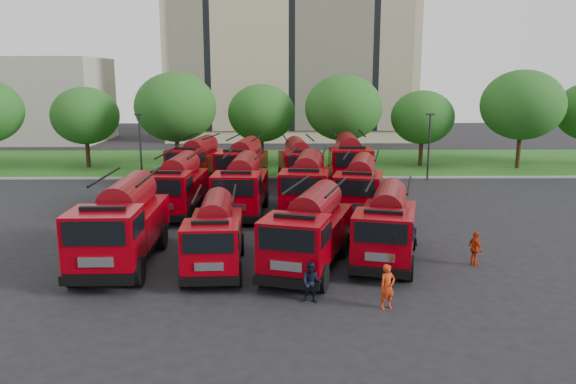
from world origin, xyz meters
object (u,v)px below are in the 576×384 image
fire_truck_1 (215,234)px  fire_truck_7 (360,186)px  fire_truck_4 (177,185)px  firefighter_3 (407,261)px  fire_truck_2 (310,230)px  fire_truck_6 (307,184)px  firefighter_4 (221,245)px  fire_truck_3 (387,225)px  fire_truck_0 (122,223)px  firefighter_1 (311,302)px  firefighter_0 (387,308)px  fire_truck_5 (242,186)px  firefighter_2 (474,265)px  fire_truck_9 (243,163)px  fire_truck_11 (349,161)px  fire_truck_8 (197,160)px  firefighter_5 (370,227)px  fire_truck_10 (299,163)px

fire_truck_1 → fire_truck_7: (7.36, 9.18, 0.18)m
fire_truck_4 → firefighter_3: size_ratio=4.08×
fire_truck_2 → fire_truck_6: fire_truck_6 is taller
firefighter_4 → fire_truck_3: bearing=-145.1°
fire_truck_0 → firefighter_1: fire_truck_0 is taller
fire_truck_7 → firefighter_0: (-0.93, -13.61, -1.63)m
fire_truck_5 → firefighter_3: (7.74, -8.56, -1.68)m
fire_truck_0 → firefighter_2: bearing=-2.7°
fire_truck_3 → fire_truck_9: 18.38m
fire_truck_0 → fire_truck_9: fire_truck_0 is taller
fire_truck_11 → firefighter_2: bearing=-76.8°
firefighter_1 → firefighter_3: bearing=57.9°
fire_truck_5 → firefighter_4: fire_truck_5 is taller
fire_truck_4 → firefighter_2: (14.25, -9.40, -1.66)m
fire_truck_4 → fire_truck_5: size_ratio=0.99×
fire_truck_3 → fire_truck_8: fire_truck_8 is taller
fire_truck_2 → firefighter_0: size_ratio=4.69×
fire_truck_5 → firefighter_0: size_ratio=4.70×
fire_truck_6 → firefighter_3: fire_truck_6 is taller
fire_truck_5 → firefighter_4: 6.26m
fire_truck_3 → fire_truck_5: 10.72m
fire_truck_1 → firefighter_4: size_ratio=3.95×
fire_truck_3 → fire_truck_5: fire_truck_5 is taller
fire_truck_0 → fire_truck_8: size_ratio=1.03×
fire_truck_3 → fire_truck_6: size_ratio=0.93×
firefighter_5 → firefighter_2: bearing=118.6°
fire_truck_2 → firefighter_5: (3.59, 6.42, -1.62)m
fire_truck_0 → fire_truck_10: bearing=63.9°
fire_truck_4 → fire_truck_10: size_ratio=0.98×
fire_truck_7 → fire_truck_11: bearing=99.4°
fire_truck_8 → firefighter_0: size_ratio=4.71×
fire_truck_2 → fire_truck_8: bearing=128.1°
firefighter_5 → fire_truck_10: bearing=-73.2°
fire_truck_4 → fire_truck_7: bearing=1.6°
fire_truck_4 → firefighter_1: 15.16m
fire_truck_8 → firefighter_4: 16.82m
fire_truck_3 → firefighter_0: 5.61m
fire_truck_5 → firefighter_0: bearing=-63.4°
fire_truck_5 → firefighter_3: bearing=-44.7°
fire_truck_10 → firefighter_1: (-0.28, -21.43, -1.68)m
fire_truck_4 → fire_truck_11: 13.79m
fire_truck_7 → firefighter_4: fire_truck_7 is taller
fire_truck_3 → firefighter_4: (-7.46, 2.27, -1.56)m
fire_truck_7 → firefighter_0: 13.74m
fire_truck_0 → fire_truck_3: (11.35, 0.32, -0.20)m
fire_truck_0 → firefighter_4: 4.99m
fire_truck_3 → fire_truck_6: (-3.07, 8.59, 0.16)m
firefighter_4 → fire_truck_11: bearing=-66.5°
fire_truck_3 → firefighter_3: size_ratio=3.96×
fire_truck_10 → firefighter_2: bearing=-73.0°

